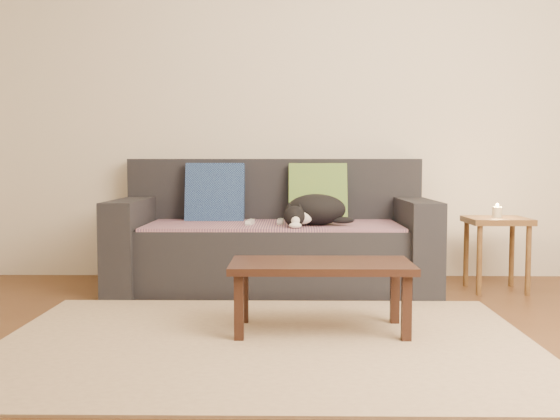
{
  "coord_description": "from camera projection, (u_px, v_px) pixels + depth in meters",
  "views": [
    {
      "loc": [
        0.11,
        -2.85,
        0.84
      ],
      "look_at": [
        0.05,
        1.2,
        0.55
      ],
      "focal_mm": 42.0,
      "sensor_mm": 36.0,
      "label": 1
    }
  ],
  "objects": [
    {
      "name": "wii_remote_b",
      "position": [
        280.0,
        222.0,
        4.32
      ],
      "size": [
        0.04,
        0.15,
        0.03
      ],
      "primitive_type": "cube",
      "rotation": [
        0.0,
        0.0,
        1.53
      ],
      "color": "white",
      "rests_on": "throw_blanket"
    },
    {
      "name": "coffee_table",
      "position": [
        321.0,
        271.0,
        3.22
      ],
      "size": [
        0.89,
        0.45,
        0.36
      ],
      "color": "#321913",
      "rests_on": "rug"
    },
    {
      "name": "wii_remote_a",
      "position": [
        250.0,
        222.0,
        4.27
      ],
      "size": [
        0.05,
        0.15,
        0.03
      ],
      "primitive_type": "cube",
      "rotation": [
        0.0,
        0.0,
        1.45
      ],
      "color": "white",
      "rests_on": "throw_blanket"
    },
    {
      "name": "ground",
      "position": [
        265.0,
        353.0,
        2.9
      ],
      "size": [
        4.5,
        4.5,
        0.0
      ],
      "primitive_type": "plane",
      "color": "brown",
      "rests_on": "ground"
    },
    {
      "name": "cushion_green",
      "position": [
        318.0,
        193.0,
        4.59
      ],
      "size": [
        0.41,
        0.21,
        0.42
      ],
      "primitive_type": "cube",
      "rotation": [
        -0.27,
        0.0,
        0.0
      ],
      "color": "#0D5642",
      "rests_on": "throw_blanket"
    },
    {
      "name": "throw_blanket",
      "position": [
        273.0,
        225.0,
        4.34
      ],
      "size": [
        1.66,
        0.74,
        0.02
      ],
      "primitive_type": "cube",
      "color": "#442D55",
      "rests_on": "sofa"
    },
    {
      "name": "rug",
      "position": [
        266.0,
        342.0,
        3.05
      ],
      "size": [
        2.5,
        1.8,
        0.01
      ],
      "primitive_type": "cube",
      "color": "tan",
      "rests_on": "ground"
    },
    {
      "name": "cat",
      "position": [
        314.0,
        210.0,
        4.21
      ],
      "size": [
        0.47,
        0.42,
        0.2
      ],
      "rotation": [
        0.0,
        0.0,
        0.21
      ],
      "color": "black",
      "rests_on": "throw_blanket"
    },
    {
      "name": "back_wall",
      "position": [
        275.0,
        100.0,
        4.8
      ],
      "size": [
        4.5,
        0.04,
        2.6
      ],
      "primitive_type": "cube",
      "color": "beige",
      "rests_on": "ground"
    },
    {
      "name": "candle",
      "position": [
        497.0,
        212.0,
        4.29
      ],
      "size": [
        0.06,
        0.06,
        0.09
      ],
      "color": "beige",
      "rests_on": "side_table"
    },
    {
      "name": "side_table",
      "position": [
        497.0,
        230.0,
        4.29
      ],
      "size": [
        0.39,
        0.39,
        0.48
      ],
      "color": "brown",
      "rests_on": "ground"
    },
    {
      "name": "sofa",
      "position": [
        273.0,
        241.0,
        4.45
      ],
      "size": [
        2.1,
        0.94,
        0.87
      ],
      "color": "#232328",
      "rests_on": "ground"
    },
    {
      "name": "cushion_navy",
      "position": [
        215.0,
        193.0,
        4.6
      ],
      "size": [
        0.41,
        0.19,
        0.42
      ],
      "primitive_type": "cube",
      "rotation": [
        -0.21,
        0.0,
        0.0
      ],
      "color": "#0F1A44",
      "rests_on": "throw_blanket"
    }
  ]
}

